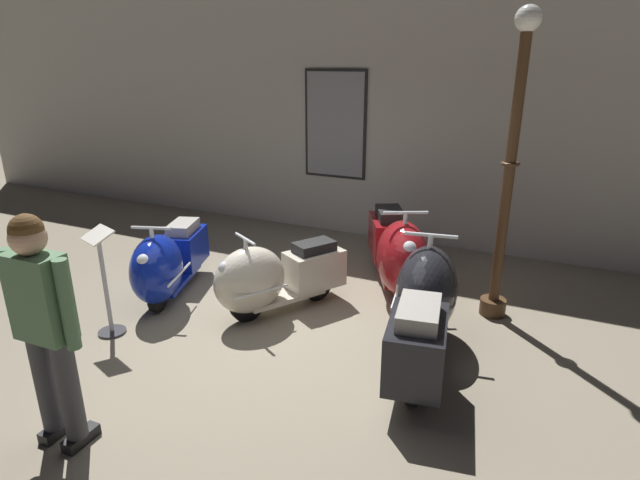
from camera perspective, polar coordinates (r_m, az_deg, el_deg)
ground_plane at (r=5.35m, az=-6.28°, el=-10.64°), size 60.00×60.00×0.00m
showroom_back_wall at (r=7.94m, az=7.01°, el=14.01°), size 18.00×0.24×3.89m
scooter_0 at (r=6.18m, az=-16.74°, el=-2.47°), size 0.96×1.68×0.99m
scooter_1 at (r=5.61m, az=-5.52°, el=-4.18°), size 1.17×1.56×0.95m
scooter_2 at (r=6.17m, az=8.66°, el=-1.34°), size 1.28×1.85×1.11m
scooter_3 at (r=4.86m, az=11.48°, el=-7.34°), size 0.82×1.90×1.12m
lamppost at (r=5.56m, az=20.31°, el=6.86°), size 0.28×0.28×3.15m
visitor_0 at (r=3.97m, az=-28.40°, el=-7.69°), size 0.59×0.29×1.75m
info_stanchion at (r=5.60m, az=-22.73°, el=-5.29°), size 0.38×0.32×1.13m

